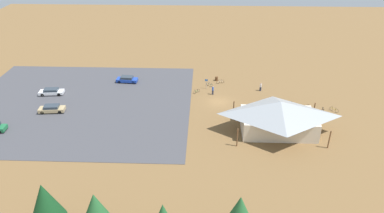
# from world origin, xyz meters

# --- Properties ---
(ground) EXTENTS (160.00, 160.00, 0.00)m
(ground) POSITION_xyz_m (0.00, 0.00, 0.00)
(ground) COLOR brown
(ground) RESTS_ON ground
(parking_lot_asphalt) EXTENTS (42.56, 35.89, 0.05)m
(parking_lot_asphalt) POSITION_xyz_m (26.73, 1.76, 0.03)
(parking_lot_asphalt) COLOR #424247
(parking_lot_asphalt) RESTS_ON ground
(bike_pavilion) EXTENTS (14.43, 9.42, 5.60)m
(bike_pavilion) POSITION_xyz_m (-9.41, 10.18, 3.14)
(bike_pavilion) COLOR beige
(bike_pavilion) RESTS_ON ground
(trash_bin) EXTENTS (0.60, 0.60, 0.90)m
(trash_bin) POSITION_xyz_m (0.25, -9.85, 0.45)
(trash_bin) COLOR brown
(trash_bin) RESTS_ON ground
(lot_sign) EXTENTS (0.56, 0.08, 2.20)m
(lot_sign) POSITION_xyz_m (2.46, -5.77, 1.41)
(lot_sign) COLOR #99999E
(lot_sign) RESTS_ON ground
(pine_east) EXTENTS (3.93, 3.93, 7.32)m
(pine_east) POSITION_xyz_m (19.72, 32.99, 4.84)
(pine_east) COLOR brown
(pine_east) RESTS_ON ground
(pine_far_west) EXTENTS (3.57, 3.57, 6.38)m
(pine_far_west) POSITION_xyz_m (14.26, 33.20, 4.22)
(pine_far_west) COLOR brown
(pine_far_west) RESTS_ON ground
(bicycle_orange_trailside) EXTENTS (0.63, 1.61, 0.76)m
(bicycle_orange_trailside) POSITION_xyz_m (-13.87, 1.07, 0.35)
(bicycle_orange_trailside) COLOR black
(bicycle_orange_trailside) RESTS_ON ground
(bicycle_teal_mid_cluster) EXTENTS (1.39, 0.98, 0.76)m
(bicycle_teal_mid_cluster) POSITION_xyz_m (1.71, -6.93, 0.35)
(bicycle_teal_mid_cluster) COLOR black
(bicycle_teal_mid_cluster) RESTS_ON ground
(bicycle_green_yard_front) EXTENTS (1.18, 1.22, 0.81)m
(bicycle_green_yard_front) POSITION_xyz_m (4.39, -3.64, 0.35)
(bicycle_green_yard_front) COLOR black
(bicycle_green_yard_front) RESTS_ON ground
(bicycle_red_front_row) EXTENTS (1.15, 1.47, 0.90)m
(bicycle_red_front_row) POSITION_xyz_m (-17.32, 6.49, 0.39)
(bicycle_red_front_row) COLOR black
(bicycle_red_front_row) RESTS_ON ground
(bicycle_black_edge_north) EXTENTS (0.48, 1.77, 0.84)m
(bicycle_black_edge_north) POSITION_xyz_m (-18.88, 3.27, 0.39)
(bicycle_black_edge_north) COLOR black
(bicycle_black_edge_north) RESTS_ON ground
(bicycle_silver_by_bin) EXTENTS (1.65, 0.66, 0.90)m
(bicycle_silver_by_bin) POSITION_xyz_m (-0.54, -8.46, 0.39)
(bicycle_silver_by_bin) COLOR black
(bicycle_silver_by_bin) RESTS_ON ground
(bicycle_yellow_near_sign) EXTENTS (1.19, 1.40, 0.85)m
(bicycle_yellow_near_sign) POSITION_xyz_m (-20.98, 2.97, 0.38)
(bicycle_yellow_near_sign) COLOR black
(bicycle_yellow_near_sign) RESTS_ON ground
(bicycle_purple_yard_left) EXTENTS (0.57, 1.75, 0.87)m
(bicycle_purple_yard_left) POSITION_xyz_m (-16.37, 2.41, 0.40)
(bicycle_purple_yard_left) COLOR black
(bicycle_purple_yard_left) RESTS_ON ground
(car_blue_front_row) EXTENTS (4.55, 2.08, 1.34)m
(car_blue_front_row) POSITION_xyz_m (19.39, -8.20, 0.72)
(car_blue_front_row) COLOR #1E42B2
(car_blue_front_row) RESTS_ON parking_lot_asphalt
(car_tan_inner_stall) EXTENTS (4.76, 2.28, 1.34)m
(car_tan_inner_stall) POSITION_xyz_m (30.53, 5.20, 0.72)
(car_tan_inner_stall) COLOR tan
(car_tan_inner_stall) RESTS_ON parking_lot_asphalt
(car_white_near_entry) EXTENTS (4.88, 2.21, 1.28)m
(car_white_near_entry) POSITION_xyz_m (33.30, -1.77, 0.70)
(car_white_near_entry) COLOR white
(car_white_near_entry) RESTS_ON parking_lot_asphalt
(visitor_crossing_yard) EXTENTS (0.40, 0.38, 1.74)m
(visitor_crossing_yard) POSITION_xyz_m (-8.62, -5.19, 0.91)
(visitor_crossing_yard) COLOR #2D3347
(visitor_crossing_yard) RESTS_ON ground
(visitor_by_pavilion) EXTENTS (0.36, 0.36, 1.85)m
(visitor_by_pavilion) POSITION_xyz_m (1.14, -3.12, 0.98)
(visitor_by_pavilion) COLOR #2D3347
(visitor_by_pavilion) RESTS_ON ground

